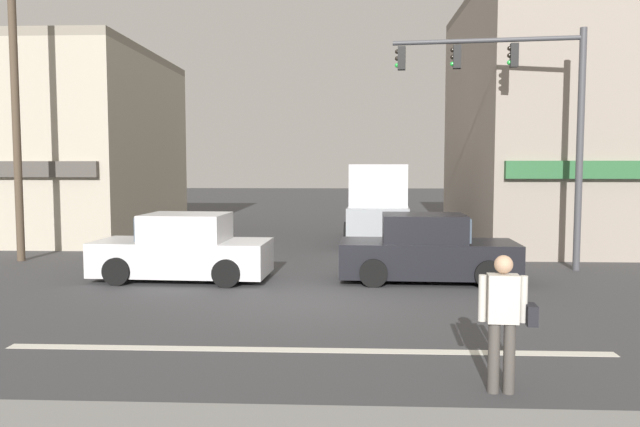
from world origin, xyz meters
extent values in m
plane|color=#3D3D3F|center=(0.00, 0.00, 0.00)|extent=(120.00, 120.00, 0.00)
cube|color=silver|center=(0.00, -3.50, 0.00)|extent=(9.00, 0.24, 0.01)
cube|color=gray|center=(10.04, 9.84, 4.13)|extent=(10.70, 9.26, 8.27)
cylinder|color=#4C3823|center=(6.46, 7.04, 1.12)|extent=(0.32, 0.32, 2.23)
sphere|color=#28602D|center=(6.46, 7.04, 3.39)|extent=(3.08, 3.08, 3.08)
cylinder|color=brown|center=(-8.73, 4.72, 4.29)|extent=(0.22, 0.22, 8.58)
cylinder|color=#47474C|center=(6.53, 3.84, 3.10)|extent=(0.18, 0.18, 6.20)
cylinder|color=#47474C|center=(4.15, 4.11, 5.95)|extent=(4.78, 0.67, 0.12)
cube|color=black|center=(4.86, 4.03, 5.55)|extent=(0.23, 0.26, 0.60)
sphere|color=black|center=(4.74, 4.04, 5.73)|extent=(0.12, 0.12, 0.12)
sphere|color=black|center=(4.74, 4.04, 5.55)|extent=(0.12, 0.12, 0.12)
sphere|color=green|center=(4.74, 4.04, 5.37)|extent=(0.12, 0.12, 0.12)
cube|color=black|center=(3.43, 4.19, 5.55)|extent=(0.23, 0.26, 0.60)
sphere|color=black|center=(3.31, 4.21, 5.73)|extent=(0.12, 0.12, 0.12)
sphere|color=black|center=(3.31, 4.21, 5.55)|extent=(0.12, 0.12, 0.12)
sphere|color=green|center=(3.31, 4.21, 5.37)|extent=(0.12, 0.12, 0.12)
cube|color=black|center=(2.00, 4.36, 5.55)|extent=(0.23, 0.26, 0.60)
sphere|color=black|center=(1.88, 4.37, 5.73)|extent=(0.12, 0.12, 0.12)
sphere|color=black|center=(1.88, 4.37, 5.55)|extent=(0.12, 0.12, 0.12)
sphere|color=green|center=(1.88, 4.37, 5.37)|extent=(0.12, 0.12, 0.12)
cube|color=black|center=(2.47, 2.14, 0.54)|extent=(4.16, 1.84, 0.80)
cube|color=black|center=(2.37, 2.14, 1.26)|extent=(1.95, 1.63, 0.64)
cube|color=#475666|center=(3.34, 2.11, 1.26)|extent=(0.11, 1.44, 0.54)
cylinder|color=black|center=(3.77, 2.94, 0.32)|extent=(0.65, 0.20, 0.64)
cylinder|color=black|center=(3.71, 1.24, 0.32)|extent=(0.65, 0.20, 0.64)
cylinder|color=black|center=(1.23, 3.03, 0.32)|extent=(0.65, 0.20, 0.64)
cylinder|color=black|center=(1.17, 1.33, 0.32)|extent=(0.65, 0.20, 0.64)
cube|color=silver|center=(-3.34, 2.04, 0.54)|extent=(4.18, 1.92, 0.80)
cube|color=silver|center=(-3.24, 2.04, 1.26)|extent=(1.98, 1.66, 0.64)
cube|color=#475666|center=(-4.21, 2.09, 1.26)|extent=(0.14, 1.44, 0.54)
cylinder|color=black|center=(-4.65, 1.26, 0.32)|extent=(0.65, 0.21, 0.64)
cylinder|color=black|center=(-4.56, 2.96, 0.32)|extent=(0.65, 0.21, 0.64)
cylinder|color=black|center=(-2.11, 1.13, 0.32)|extent=(0.65, 0.21, 0.64)
cylinder|color=black|center=(-2.02, 2.82, 0.32)|extent=(0.65, 0.21, 0.64)
cube|color=#999EA3|center=(1.69, 9.80, 0.75)|extent=(2.34, 5.71, 1.20)
cube|color=silver|center=(1.66, 9.25, 2.05)|extent=(2.10, 3.51, 1.40)
cube|color=#475666|center=(1.76, 10.96, 2.05)|extent=(1.75, 0.17, 1.19)
cylinder|color=black|center=(0.80, 11.59, 0.42)|extent=(0.29, 0.85, 0.84)
cylinder|color=black|center=(2.80, 11.47, 0.42)|extent=(0.29, 0.85, 0.84)
cylinder|color=black|center=(0.59, 8.12, 0.42)|extent=(0.29, 0.85, 0.84)
cylinder|color=black|center=(2.59, 8.00, 0.42)|extent=(0.29, 0.85, 0.84)
cylinder|color=#4C4742|center=(2.36, -5.10, 0.43)|extent=(0.14, 0.14, 0.86)
cylinder|color=#4C4742|center=(2.54, -5.11, 0.43)|extent=(0.14, 0.14, 0.86)
cube|color=beige|center=(2.45, -5.11, 1.15)|extent=(0.38, 0.25, 0.58)
sphere|color=tan|center=(2.45, -5.11, 1.56)|extent=(0.22, 0.22, 0.22)
cylinder|color=beige|center=(2.21, -5.09, 1.15)|extent=(0.09, 0.09, 0.56)
cylinder|color=beige|center=(2.69, -5.12, 1.15)|extent=(0.09, 0.09, 0.56)
cube|color=black|center=(2.77, -5.17, 0.98)|extent=(0.14, 0.29, 0.24)
camera|label=1|loc=(0.62, -12.51, 2.74)|focal=35.00mm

